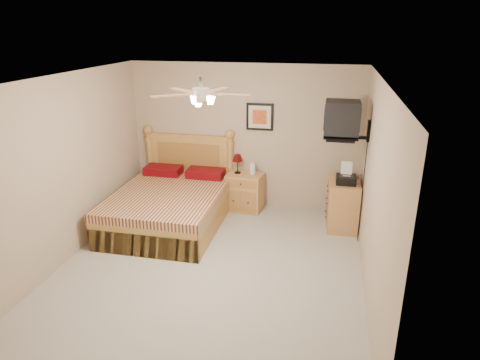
{
  "coord_description": "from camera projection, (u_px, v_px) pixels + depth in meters",
  "views": [
    {
      "loc": [
        1.44,
        -4.82,
        3.09
      ],
      "look_at": [
        0.21,
        0.9,
        0.95
      ],
      "focal_mm": 32.0,
      "sensor_mm": 36.0,
      "label": 1
    }
  ],
  "objects": [
    {
      "name": "magazine_upper",
      "position": [
        346.0,
        174.0,
        6.85
      ],
      "size": [
        0.31,
        0.33,
        0.02
      ],
      "primitive_type": "imported",
      "rotation": [
        0.0,
        0.0,
        0.51
      ],
      "color": "gray",
      "rests_on": "magazine_lower"
    },
    {
      "name": "bed",
      "position": [
        168.0,
        185.0,
        6.76
      ],
      "size": [
        1.64,
        2.15,
        1.39
      ],
      "primitive_type": null,
      "rotation": [
        0.0,
        0.0,
        -0.0
      ],
      "color": "#A97737",
      "rests_on": "ground"
    },
    {
      "name": "lotion_bottle",
      "position": [
        253.0,
        167.0,
        7.3
      ],
      "size": [
        0.11,
        0.11,
        0.27
      ],
      "primitive_type": "imported",
      "rotation": [
        0.0,
        0.0,
        -0.03
      ],
      "color": "white",
      "rests_on": "nightstand"
    },
    {
      "name": "dresser",
      "position": [
        343.0,
        204.0,
        6.8
      ],
      "size": [
        0.49,
        0.69,
        0.79
      ],
      "primitive_type": "cube",
      "rotation": [
        0.0,
        0.0,
        0.04
      ],
      "color": "#A1663E",
      "rests_on": "ground"
    },
    {
      "name": "ceiling",
      "position": [
        206.0,
        79.0,
        4.92
      ],
      "size": [
        4.0,
        4.5,
        0.04
      ],
      "primitive_type": "cube",
      "color": "white",
      "rests_on": "ground"
    },
    {
      "name": "ceiling_fan",
      "position": [
        201.0,
        94.0,
        4.78
      ],
      "size": [
        1.14,
        1.14,
        0.28
      ],
      "primitive_type": null,
      "color": "silver",
      "rests_on": "ceiling"
    },
    {
      "name": "wall_front",
      "position": [
        127.0,
        279.0,
        3.28
      ],
      "size": [
        4.0,
        0.04,
        2.5
      ],
      "primitive_type": "cube",
      "color": "tan",
      "rests_on": "ground"
    },
    {
      "name": "nightstand",
      "position": [
        245.0,
        192.0,
        7.49
      ],
      "size": [
        0.65,
        0.52,
        0.66
      ],
      "primitive_type": "cube",
      "rotation": [
        0.0,
        0.0,
        -0.1
      ],
      "color": "#C38040",
      "rests_on": "ground"
    },
    {
      "name": "floor",
      "position": [
        211.0,
        267.0,
        5.78
      ],
      "size": [
        4.5,
        4.5,
        0.0
      ],
      "primitive_type": "plane",
      "color": "#9C978D",
      "rests_on": "ground"
    },
    {
      "name": "magazine_lower",
      "position": [
        345.0,
        176.0,
        6.85
      ],
      "size": [
        0.29,
        0.33,
        0.03
      ],
      "primitive_type": "imported",
      "rotation": [
        0.0,
        0.0,
        -0.34
      ],
      "color": "#ACA48D",
      "rests_on": "dresser"
    },
    {
      "name": "wall_left",
      "position": [
        65.0,
        170.0,
        5.74
      ],
      "size": [
        0.04,
        4.5,
        2.5
      ],
      "primitive_type": "cube",
      "color": "tan",
      "rests_on": "ground"
    },
    {
      "name": "wall_back",
      "position": [
        244.0,
        137.0,
        7.41
      ],
      "size": [
        4.0,
        0.04,
        2.5
      ],
      "primitive_type": "cube",
      "color": "tan",
      "rests_on": "ground"
    },
    {
      "name": "framed_picture",
      "position": [
        260.0,
        117.0,
        7.22
      ],
      "size": [
        0.46,
        0.04,
        0.46
      ],
      "primitive_type": "cube",
      "color": "black",
      "rests_on": "wall_back"
    },
    {
      "name": "wall_right",
      "position": [
        374.0,
        193.0,
        4.95
      ],
      "size": [
        0.04,
        4.5,
        2.5
      ],
      "primitive_type": "cube",
      "color": "tan",
      "rests_on": "ground"
    },
    {
      "name": "table_lamp",
      "position": [
        238.0,
        164.0,
        7.37
      ],
      "size": [
        0.23,
        0.23,
        0.34
      ],
      "primitive_type": null,
      "rotation": [
        0.0,
        0.0,
        0.29
      ],
      "color": "#4F0708",
      "rests_on": "nightstand"
    },
    {
      "name": "fax_machine",
      "position": [
        346.0,
        174.0,
        6.51
      ],
      "size": [
        0.3,
        0.32,
        0.32
      ],
      "primitive_type": null,
      "rotation": [
        0.0,
        0.0,
        0.02
      ],
      "color": "black",
      "rests_on": "dresser"
    },
    {
      "name": "wall_tv",
      "position": [
        353.0,
        121.0,
        6.04
      ],
      "size": [
        0.56,
        0.46,
        0.58
      ],
      "primitive_type": null,
      "color": "black",
      "rests_on": "wall_right"
    }
  ]
}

